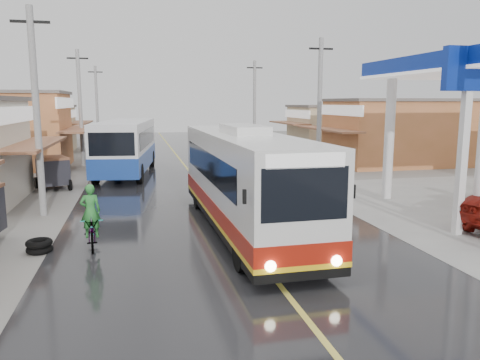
{
  "coord_description": "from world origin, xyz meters",
  "views": [
    {
      "loc": [
        -3.31,
        -10.37,
        4.44
      ],
      "look_at": [
        0.5,
        6.73,
        1.52
      ],
      "focal_mm": 35.0,
      "sensor_mm": 36.0,
      "label": 1
    }
  ],
  "objects_px": {
    "second_bus": "(126,146)",
    "coach_bus": "(243,180)",
    "tricycle_far": "(52,171)",
    "cyclist": "(92,227)",
    "tyre_stack": "(39,246)"
  },
  "relations": [
    {
      "from": "tricycle_far",
      "to": "cyclist",
      "type": "bearing_deg",
      "value": -96.79
    },
    {
      "from": "second_bus",
      "to": "tyre_stack",
      "type": "bearing_deg",
      "value": -91.54
    },
    {
      "from": "second_bus",
      "to": "tyre_stack",
      "type": "xyz_separation_m",
      "value": [
        -2.33,
        -15.16,
        -1.57
      ]
    },
    {
      "from": "coach_bus",
      "to": "cyclist",
      "type": "bearing_deg",
      "value": -168.52
    },
    {
      "from": "cyclist",
      "to": "second_bus",
      "type": "bearing_deg",
      "value": 81.56
    },
    {
      "from": "second_bus",
      "to": "tricycle_far",
      "type": "xyz_separation_m",
      "value": [
        -3.65,
        -4.24,
        -0.81
      ]
    },
    {
      "from": "second_bus",
      "to": "coach_bus",
      "type": "bearing_deg",
      "value": -65.92
    },
    {
      "from": "coach_bus",
      "to": "cyclist",
      "type": "distance_m",
      "value": 5.27
    },
    {
      "from": "second_bus",
      "to": "tricycle_far",
      "type": "bearing_deg",
      "value": -123.55
    },
    {
      "from": "tricycle_far",
      "to": "tyre_stack",
      "type": "relative_size",
      "value": 3.07
    },
    {
      "from": "cyclist",
      "to": "tyre_stack",
      "type": "distance_m",
      "value": 1.59
    },
    {
      "from": "coach_bus",
      "to": "second_bus",
      "type": "xyz_separation_m",
      "value": [
        -4.22,
        13.91,
        0.01
      ]
    },
    {
      "from": "coach_bus",
      "to": "tricycle_far",
      "type": "bearing_deg",
      "value": 128.14
    },
    {
      "from": "second_bus",
      "to": "cyclist",
      "type": "distance_m",
      "value": 15.08
    },
    {
      "from": "tricycle_far",
      "to": "tyre_stack",
      "type": "height_order",
      "value": "tricycle_far"
    }
  ]
}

